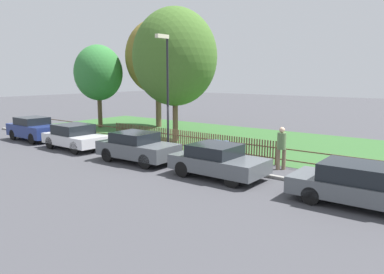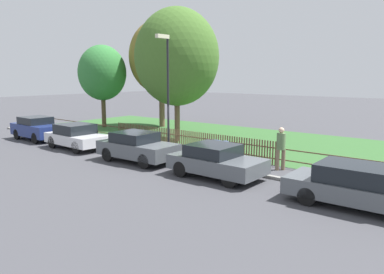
% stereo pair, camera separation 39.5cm
% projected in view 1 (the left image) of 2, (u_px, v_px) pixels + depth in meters
% --- Properties ---
extents(ground_plane, '(120.00, 120.00, 0.00)m').
position_uv_depth(ground_plane, '(156.00, 157.00, 18.46)').
color(ground_plane, '#424247').
extents(kerb_stone, '(31.79, 0.20, 0.12)m').
position_uv_depth(kerb_stone, '(157.00, 156.00, 18.53)').
color(kerb_stone, gray).
rests_on(kerb_stone, ground).
extents(grass_strip, '(31.79, 10.17, 0.01)m').
position_uv_depth(grass_strip, '(233.00, 138.00, 24.09)').
color(grass_strip, '#33602D').
rests_on(grass_strip, ground).
extents(park_fence, '(31.79, 0.05, 1.11)m').
position_uv_depth(park_fence, '(183.00, 141.00, 20.05)').
color(park_fence, brown).
rests_on(park_fence, ground).
extents(parked_car_silver_hatchback, '(3.82, 1.79, 1.45)m').
position_uv_depth(parked_car_silver_hatchback, '(34.00, 129.00, 23.25)').
color(parked_car_silver_hatchback, navy).
rests_on(parked_car_silver_hatchback, ground).
extents(parked_car_black_saloon, '(3.86, 1.94, 1.36)m').
position_uv_depth(parked_car_black_saloon, '(75.00, 136.00, 20.51)').
color(parked_car_black_saloon, silver).
rests_on(parked_car_black_saloon, ground).
extents(parked_car_navy_estate, '(3.92, 1.92, 1.39)m').
position_uv_depth(parked_car_navy_estate, '(137.00, 147.00, 17.41)').
color(parked_car_navy_estate, '#51565B').
rests_on(parked_car_navy_estate, ground).
extents(parked_car_red_compact, '(3.75, 1.88, 1.31)m').
position_uv_depth(parked_car_red_compact, '(218.00, 160.00, 14.78)').
color(parked_car_red_compact, '#51565B').
rests_on(parked_car_red_compact, ground).
extents(parked_car_white_van, '(4.56, 1.93, 1.32)m').
position_uv_depth(parked_car_white_van, '(364.00, 185.00, 11.48)').
color(parked_car_white_van, '#51565B').
rests_on(parked_car_white_van, ground).
extents(covered_motorcycle, '(1.82, 0.87, 1.11)m').
position_uv_depth(covered_motorcycle, '(218.00, 149.00, 17.09)').
color(covered_motorcycle, black).
rests_on(covered_motorcycle, ground).
extents(tree_nearest_kerb, '(3.67, 3.67, 6.33)m').
position_uv_depth(tree_nearest_kerb, '(98.00, 73.00, 28.58)').
color(tree_nearest_kerb, brown).
rests_on(tree_nearest_kerb, ground).
extents(tree_behind_motorcycle, '(4.98, 4.98, 8.29)m').
position_uv_depth(tree_behind_motorcycle, '(158.00, 57.00, 28.74)').
color(tree_behind_motorcycle, brown).
rests_on(tree_behind_motorcycle, ground).
extents(tree_mid_park, '(5.05, 5.05, 8.00)m').
position_uv_depth(tree_mid_park, '(175.00, 57.00, 22.27)').
color(tree_mid_park, brown).
rests_on(tree_mid_park, ground).
extents(pedestrian_near_fence, '(0.53, 0.53, 1.84)m').
position_uv_depth(pedestrian_near_fence, '(281.00, 146.00, 15.93)').
color(pedestrian_near_fence, '#7F6B51').
rests_on(pedestrian_near_fence, ground).
extents(street_lamp, '(0.20, 0.79, 5.90)m').
position_uv_depth(street_lamp, '(166.00, 82.00, 17.98)').
color(street_lamp, black).
rests_on(street_lamp, ground).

